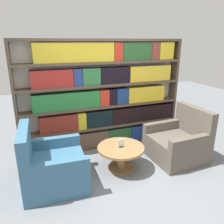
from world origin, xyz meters
name	(u,v)px	position (x,y,z in m)	size (l,w,h in m)	color
ground_plane	(128,175)	(0.00, 0.00, 0.00)	(14.00, 14.00, 0.00)	slate
bookshelf	(105,95)	(0.04, 1.24, 1.09)	(3.36, 0.30, 2.19)	silver
armchair_left	(51,167)	(-1.20, 0.20, 0.31)	(0.96, 0.97, 0.98)	#386684
armchair_right	(178,143)	(1.13, 0.20, 0.31)	(0.96, 0.96, 0.98)	brown
coffee_table	(121,153)	(-0.03, 0.23, 0.30)	(0.81, 0.81, 0.42)	olive
table_sign	(121,144)	(-0.03, 0.23, 0.48)	(0.12, 0.06, 0.14)	black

